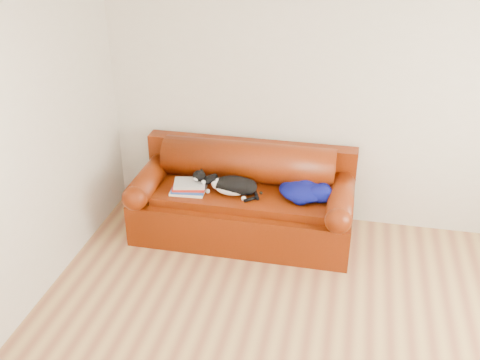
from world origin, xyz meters
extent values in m
plane|color=brown|center=(0.00, 0.00, 0.00)|extent=(4.50, 4.50, 0.00)
cube|color=beige|center=(0.00, 2.00, 1.30)|extent=(4.50, 0.02, 2.60)
cube|color=beige|center=(-2.25, 0.00, 1.30)|extent=(0.02, 4.00, 2.60)
cube|color=#3F1102|center=(-0.78, 1.50, 0.21)|extent=(2.10, 0.90, 0.42)
cube|color=#3F1102|center=(-0.78, 1.45, 0.45)|extent=(1.66, 0.62, 0.10)
cylinder|color=black|center=(-1.71, 1.17, 0.03)|extent=(0.06, 0.06, 0.05)
cylinder|color=black|center=(0.15, 1.17, 0.03)|extent=(0.06, 0.06, 0.05)
cylinder|color=black|center=(-1.71, 1.83, 0.03)|extent=(0.06, 0.06, 0.05)
cylinder|color=black|center=(0.15, 1.83, 0.03)|extent=(0.06, 0.06, 0.05)
cube|color=#3F1102|center=(-0.78, 1.86, 0.42)|extent=(2.10, 0.18, 0.85)
cylinder|color=#3F1102|center=(-0.78, 1.75, 0.68)|extent=(1.70, 0.40, 0.40)
cylinder|color=#3F1102|center=(-1.71, 1.50, 0.54)|extent=(0.24, 0.88, 0.24)
sphere|color=#3F1102|center=(-1.71, 1.06, 0.54)|extent=(0.24, 0.24, 0.24)
cylinder|color=#3F1102|center=(0.15, 1.50, 0.54)|extent=(0.24, 0.88, 0.24)
sphere|color=#3F1102|center=(0.15, 1.06, 0.54)|extent=(0.24, 0.24, 0.24)
cube|color=white|center=(-1.28, 1.36, 0.51)|extent=(0.34, 0.27, 0.02)
cube|color=white|center=(-1.28, 1.36, 0.51)|extent=(0.32, 0.25, 0.02)
cube|color=blue|center=(-1.28, 1.36, 0.54)|extent=(0.34, 0.27, 0.02)
cube|color=white|center=(-1.28, 1.36, 0.54)|extent=(0.33, 0.26, 0.02)
cube|color=red|center=(-1.28, 1.36, 0.56)|extent=(0.34, 0.28, 0.02)
cube|color=white|center=(-1.28, 1.36, 0.56)|extent=(0.33, 0.27, 0.02)
cube|color=#B4B6BB|center=(-1.28, 1.36, 0.59)|extent=(0.34, 0.29, 0.02)
cube|color=white|center=(-1.28, 1.36, 0.59)|extent=(0.32, 0.27, 0.02)
ellipsoid|color=black|center=(-0.85, 1.41, 0.59)|extent=(0.44, 0.27, 0.17)
ellipsoid|color=silver|center=(-0.87, 1.36, 0.55)|extent=(0.30, 0.16, 0.11)
ellipsoid|color=silver|center=(-1.01, 1.40, 0.59)|extent=(0.13, 0.12, 0.11)
ellipsoid|color=black|center=(-0.72, 1.40, 0.57)|extent=(0.19, 0.19, 0.15)
ellipsoid|color=black|center=(-1.12, 1.44, 0.64)|extent=(0.13, 0.12, 0.11)
ellipsoid|color=silver|center=(-1.14, 1.40, 0.63)|extent=(0.06, 0.05, 0.04)
sphere|color=#BF7272|center=(-1.15, 1.39, 0.63)|extent=(0.01, 0.01, 0.01)
cone|color=black|center=(-1.11, 1.40, 0.69)|extent=(0.05, 0.04, 0.05)
cone|color=black|center=(-1.10, 1.46, 0.69)|extent=(0.05, 0.04, 0.05)
cylinder|color=black|center=(-0.63, 1.37, 0.53)|extent=(0.08, 0.15, 0.04)
sphere|color=silver|center=(-1.05, 1.38, 0.52)|extent=(0.04, 0.04, 0.04)
sphere|color=silver|center=(-0.74, 1.30, 0.52)|extent=(0.04, 0.04, 0.04)
ellipsoid|color=#09024F|center=(-0.20, 1.47, 0.57)|extent=(0.48, 0.45, 0.14)
ellipsoid|color=#09024F|center=(-0.05, 1.45, 0.58)|extent=(0.29, 0.26, 0.16)
ellipsoid|color=#09024F|center=(-0.32, 1.52, 0.55)|extent=(0.30, 0.33, 0.10)
ellipsoid|color=#09024F|center=(-0.18, 1.60, 0.58)|extent=(0.24, 0.20, 0.16)
ellipsoid|color=#09024F|center=(-0.22, 1.36, 0.55)|extent=(0.19, 0.20, 0.10)
ellipsoid|color=silver|center=(-0.11, 1.41, 0.59)|extent=(0.20, 0.10, 0.04)
camera|label=1|loc=(0.18, -3.14, 3.09)|focal=42.00mm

